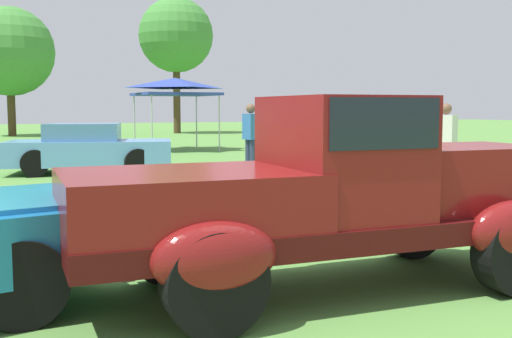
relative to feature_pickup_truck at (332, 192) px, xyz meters
name	(u,v)px	position (x,y,z in m)	size (l,w,h in m)	color
ground_plane	(311,287)	(-0.14, 0.10, -0.87)	(120.00, 120.00, 0.00)	#568C3D
feature_pickup_truck	(332,192)	(0.00, 0.00, 0.00)	(4.64, 1.99, 1.70)	#400B0B
show_car_skyblue	(89,149)	(-0.25, 10.85, -0.27)	(4.22, 2.72, 1.22)	#669EDB
spectator_between_cars	(445,143)	(5.65, 4.93, 0.04)	(0.37, 0.46, 1.69)	#383838
spectator_by_row	(251,137)	(3.09, 8.59, 0.04)	(0.28, 0.42, 1.69)	#283351
canopy_tent_center_field	(175,86)	(4.15, 17.82, 1.55)	(2.80, 2.80, 2.71)	#B7B7BC
treeline_mid_left	(9,52)	(-0.72, 33.23, 3.87)	(5.00, 5.00, 7.25)	#47331E
treeline_center	(176,36)	(8.90, 32.75, 5.16)	(4.59, 4.59, 8.36)	#47331E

